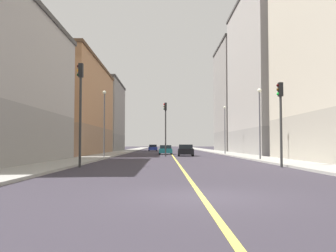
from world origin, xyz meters
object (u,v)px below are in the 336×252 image
object	(u,v)px
street_lamp_left_far	(225,125)
traffic_light_median_far	(165,122)
car_black	(186,150)
building_left_far	(244,98)
traffic_light_left_near	(281,112)
car_teal	(166,150)
building_right_midblock	(66,108)
car_blue	(153,148)
building_left_mid	(275,75)
building_right_distant	(96,117)
street_lamp_left_near	(260,116)
street_lamp_right_near	(104,116)
traffic_light_right_near	(80,101)

from	to	relation	value
street_lamp_left_far	traffic_light_median_far	bearing A→B (deg)	-136.59
car_black	building_left_far	bearing A→B (deg)	64.58
street_lamp_left_far	car_black	bearing A→B (deg)	-135.10
building_left_far	street_lamp_left_far	distance (m)	24.90
traffic_light_left_near	car_teal	distance (m)	30.16
building_right_midblock	car_blue	bearing A→B (deg)	65.01
building_left_mid	building_right_distant	bearing A→B (deg)	143.82
building_left_far	car_black	distance (m)	33.28
traffic_light_median_far	car_teal	bearing A→B (deg)	89.67
building_left_far	car_black	xyz separation A→B (m)	(-13.60, -28.62, -10.16)
building_left_far	car_teal	distance (m)	28.75
street_lamp_left_near	car_teal	bearing A→B (deg)	112.67
street_lamp_right_near	building_left_far	bearing A→B (deg)	57.13
traffic_light_right_near	street_lamp_right_near	size ratio (longest dim) A/B	0.95
car_blue	building_left_far	bearing A→B (deg)	-9.60
street_lamp_right_near	car_blue	distance (m)	38.68
car_teal	car_black	distance (m)	7.50
street_lamp_left_far	car_black	size ratio (longest dim) A/B	1.62
building_right_midblock	building_right_distant	world-z (taller)	building_right_distant
traffic_light_median_far	traffic_light_right_near	bearing A→B (deg)	-105.64
traffic_light_right_near	car_blue	xyz separation A→B (m)	(3.04, 53.80, -3.65)
traffic_light_right_near	car_black	distance (m)	23.73
building_right_midblock	street_lamp_left_far	size ratio (longest dim) A/B	3.73
building_left_far	car_teal	size ratio (longest dim) A/B	5.34
traffic_light_right_near	car_black	world-z (taller)	traffic_light_right_near
building_left_far	car_blue	bearing A→B (deg)	170.40
car_blue	car_teal	world-z (taller)	car_blue
building_left_mid	street_lamp_right_near	distance (m)	27.68
traffic_light_left_near	traffic_light_right_near	size ratio (longest dim) A/B	0.82
car_black	building_right_midblock	bearing A→B (deg)	158.48
traffic_light_median_far	street_lamp_right_near	distance (m)	7.91
building_right_midblock	building_left_mid	bearing A→B (deg)	1.88
building_right_distant	street_lamp_left_far	bearing A→B (deg)	-46.56
traffic_light_left_near	car_blue	xyz separation A→B (m)	(-9.95, 53.80, -2.94)
building_right_midblock	traffic_light_left_near	distance (m)	36.03
building_right_distant	traffic_light_right_near	world-z (taller)	building_right_distant
traffic_light_right_near	street_lamp_left_far	xyz separation A→B (m)	(14.01, 27.90, -0.06)
traffic_light_right_near	car_teal	world-z (taller)	traffic_light_right_near
street_lamp_right_near	street_lamp_left_near	bearing A→B (deg)	-23.34
traffic_light_left_near	traffic_light_right_near	distance (m)	13.01
traffic_light_right_near	street_lamp_left_far	world-z (taller)	street_lamp_left_far
street_lamp_left_near	traffic_light_right_near	bearing A→B (deg)	-147.14
street_lamp_right_near	car_black	xyz separation A→B (m)	(9.09, 6.50, -3.75)
building_right_midblock	street_lamp_left_near	size ratio (longest dim) A/B	3.93
building_right_midblock	traffic_light_left_near	xyz separation A→B (m)	(21.67, -28.63, -2.98)
street_lamp_left_far	car_blue	size ratio (longest dim) A/B	1.63
building_right_midblock	street_lamp_left_near	xyz separation A→B (m)	(22.69, -19.59, -2.52)
traffic_light_left_near	street_lamp_left_near	distance (m)	9.12
building_left_mid	street_lamp_left_near	distance (m)	23.26
building_right_midblock	street_lamp_right_near	bearing A→B (deg)	-59.58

